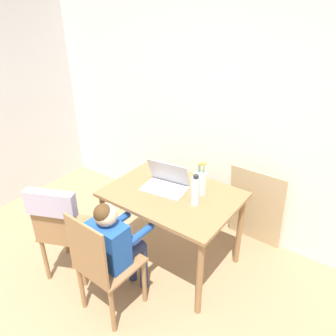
# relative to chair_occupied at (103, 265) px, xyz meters

# --- Properties ---
(wall_back) EXTENTS (6.40, 0.05, 2.50)m
(wall_back) POSITION_rel_chair_occupied_xyz_m (0.17, 1.54, 0.78)
(wall_back) COLOR white
(wall_back) RESTS_ON ground_plane
(dining_table) EXTENTS (1.07, 0.78, 0.74)m
(dining_table) POSITION_rel_chair_occupied_xyz_m (0.09, 0.74, 0.18)
(dining_table) COLOR olive
(dining_table) RESTS_ON ground_plane
(chair_occupied) EXTENTS (0.41, 0.41, 0.92)m
(chair_occupied) POSITION_rel_chair_occupied_xyz_m (0.00, 0.00, 0.00)
(chair_occupied) COLOR olive
(chair_occupied) RESTS_ON ground_plane
(chair_spare) EXTENTS (0.54, 0.56, 0.93)m
(chair_spare) POSITION_rel_chair_occupied_xyz_m (-0.51, 0.04, 0.15)
(chair_spare) COLOR olive
(chair_spare) RESTS_ON ground_plane
(person_seated) EXTENTS (0.31, 0.43, 0.96)m
(person_seated) POSITION_rel_chair_occupied_xyz_m (0.00, 0.13, 0.13)
(person_seated) COLOR #1E4C9E
(person_seated) RESTS_ON ground_plane
(laptop) EXTENTS (0.40, 0.30, 0.23)m
(laptop) POSITION_rel_chair_occupied_xyz_m (-0.00, 0.78, 0.33)
(laptop) COLOR #B2B2B7
(laptop) RESTS_ON dining_table
(flower_vase) EXTENTS (0.11, 0.11, 0.31)m
(flower_vase) POSITION_rel_chair_occupied_xyz_m (0.27, 0.87, 0.38)
(flower_vase) COLOR silver
(flower_vase) RESTS_ON dining_table
(water_bottle) EXTENTS (0.07, 0.07, 0.26)m
(water_bottle) POSITION_rel_chair_occupied_xyz_m (0.33, 0.71, 0.39)
(water_bottle) COLOR silver
(water_bottle) RESTS_ON dining_table
(cardboard_panel) EXTENTS (0.52, 0.13, 0.82)m
(cardboard_panel) POSITION_rel_chair_occupied_xyz_m (0.58, 1.42, -0.06)
(cardboard_panel) COLOR tan
(cardboard_panel) RESTS_ON ground_plane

